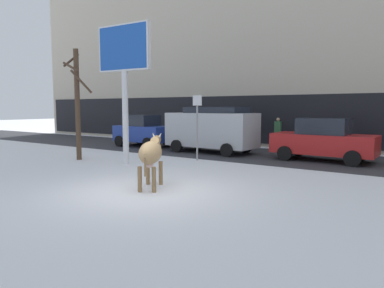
{
  "coord_description": "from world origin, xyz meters",
  "views": [
    {
      "loc": [
        6.45,
        -7.15,
        2.29
      ],
      "look_at": [
        -0.05,
        2.34,
        1.1
      ],
      "focal_mm": 32.98,
      "sensor_mm": 36.0,
      "label": 1
    }
  ],
  "objects_px": {
    "car_red_sedan": "(323,140)",
    "bare_tree_left_lot": "(77,101)",
    "car_blue_hatchback": "(143,131)",
    "pedestrian_by_cars": "(278,133)",
    "car_silver_van": "(212,128)",
    "cow_tan": "(151,153)",
    "billboard": "(124,56)",
    "street_sign": "(197,122)"
  },
  "relations": [
    {
      "from": "car_red_sedan",
      "to": "car_silver_van",
      "type": "bearing_deg",
      "value": -177.4
    },
    {
      "from": "car_red_sedan",
      "to": "bare_tree_left_lot",
      "type": "height_order",
      "value": "bare_tree_left_lot"
    },
    {
      "from": "street_sign",
      "to": "cow_tan",
      "type": "bearing_deg",
      "value": -70.34
    },
    {
      "from": "car_blue_hatchback",
      "to": "street_sign",
      "type": "relative_size",
      "value": 1.26
    },
    {
      "from": "billboard",
      "to": "pedestrian_by_cars",
      "type": "height_order",
      "value": "billboard"
    },
    {
      "from": "car_red_sedan",
      "to": "street_sign",
      "type": "relative_size",
      "value": 1.51
    },
    {
      "from": "billboard",
      "to": "car_blue_hatchback",
      "type": "distance_m",
      "value": 7.39
    },
    {
      "from": "cow_tan",
      "to": "pedestrian_by_cars",
      "type": "height_order",
      "value": "pedestrian_by_cars"
    },
    {
      "from": "cow_tan",
      "to": "billboard",
      "type": "xyz_separation_m",
      "value": [
        -3.69,
        2.68,
        3.32
      ]
    },
    {
      "from": "billboard",
      "to": "street_sign",
      "type": "xyz_separation_m",
      "value": [
        1.86,
        2.46,
        -2.64
      ]
    },
    {
      "from": "street_sign",
      "to": "car_blue_hatchback",
      "type": "bearing_deg",
      "value": 153.75
    },
    {
      "from": "car_silver_van",
      "to": "pedestrian_by_cars",
      "type": "xyz_separation_m",
      "value": [
        2.06,
        3.82,
        -0.36
      ]
    },
    {
      "from": "bare_tree_left_lot",
      "to": "street_sign",
      "type": "height_order",
      "value": "bare_tree_left_lot"
    },
    {
      "from": "street_sign",
      "to": "car_red_sedan",
      "type": "bearing_deg",
      "value": 32.57
    },
    {
      "from": "street_sign",
      "to": "bare_tree_left_lot",
      "type": "bearing_deg",
      "value": -147.76
    },
    {
      "from": "car_silver_van",
      "to": "bare_tree_left_lot",
      "type": "height_order",
      "value": "bare_tree_left_lot"
    },
    {
      "from": "car_red_sedan",
      "to": "bare_tree_left_lot",
      "type": "xyz_separation_m",
      "value": [
        -8.99,
        -5.71,
        1.66
      ]
    },
    {
      "from": "car_blue_hatchback",
      "to": "bare_tree_left_lot",
      "type": "bearing_deg",
      "value": -76.79
    },
    {
      "from": "bare_tree_left_lot",
      "to": "street_sign",
      "type": "xyz_separation_m",
      "value": [
        4.42,
        2.79,
        -0.89
      ]
    },
    {
      "from": "cow_tan",
      "to": "street_sign",
      "type": "distance_m",
      "value": 5.5
    },
    {
      "from": "car_blue_hatchback",
      "to": "street_sign",
      "type": "height_order",
      "value": "street_sign"
    },
    {
      "from": "car_red_sedan",
      "to": "street_sign",
      "type": "height_order",
      "value": "street_sign"
    },
    {
      "from": "cow_tan",
      "to": "car_silver_van",
      "type": "distance_m",
      "value": 8.28
    },
    {
      "from": "pedestrian_by_cars",
      "to": "billboard",
      "type": "bearing_deg",
      "value": -108.72
    },
    {
      "from": "pedestrian_by_cars",
      "to": "car_silver_van",
      "type": "bearing_deg",
      "value": -118.38
    },
    {
      "from": "billboard",
      "to": "bare_tree_left_lot",
      "type": "bearing_deg",
      "value": -172.75
    },
    {
      "from": "car_silver_van",
      "to": "bare_tree_left_lot",
      "type": "xyz_separation_m",
      "value": [
        -3.54,
        -5.46,
        1.32
      ]
    },
    {
      "from": "car_silver_van",
      "to": "car_red_sedan",
      "type": "bearing_deg",
      "value": 2.6
    },
    {
      "from": "pedestrian_by_cars",
      "to": "car_red_sedan",
      "type": "bearing_deg",
      "value": -46.43
    },
    {
      "from": "cow_tan",
      "to": "car_red_sedan",
      "type": "relative_size",
      "value": 0.44
    },
    {
      "from": "pedestrian_by_cars",
      "to": "street_sign",
      "type": "xyz_separation_m",
      "value": [
        -1.18,
        -6.49,
        0.79
      ]
    },
    {
      "from": "car_blue_hatchback",
      "to": "billboard",
      "type": "bearing_deg",
      "value": -53.74
    },
    {
      "from": "car_silver_van",
      "to": "pedestrian_by_cars",
      "type": "height_order",
      "value": "car_silver_van"
    },
    {
      "from": "cow_tan",
      "to": "car_blue_hatchback",
      "type": "relative_size",
      "value": 0.52
    },
    {
      "from": "cow_tan",
      "to": "street_sign",
      "type": "height_order",
      "value": "street_sign"
    },
    {
      "from": "car_blue_hatchback",
      "to": "car_red_sedan",
      "type": "height_order",
      "value": "car_blue_hatchback"
    },
    {
      "from": "car_blue_hatchback",
      "to": "bare_tree_left_lot",
      "type": "relative_size",
      "value": 0.74
    },
    {
      "from": "car_blue_hatchback",
      "to": "bare_tree_left_lot",
      "type": "height_order",
      "value": "bare_tree_left_lot"
    },
    {
      "from": "cow_tan",
      "to": "car_silver_van",
      "type": "bearing_deg",
      "value": 109.21
    },
    {
      "from": "billboard",
      "to": "car_blue_hatchback",
      "type": "xyz_separation_m",
      "value": [
        -3.88,
        5.29,
        -3.39
      ]
    },
    {
      "from": "pedestrian_by_cars",
      "to": "street_sign",
      "type": "bearing_deg",
      "value": -100.27
    },
    {
      "from": "pedestrian_by_cars",
      "to": "bare_tree_left_lot",
      "type": "height_order",
      "value": "bare_tree_left_lot"
    }
  ]
}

